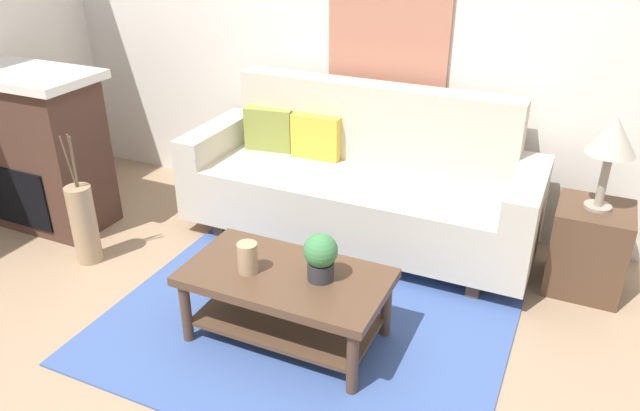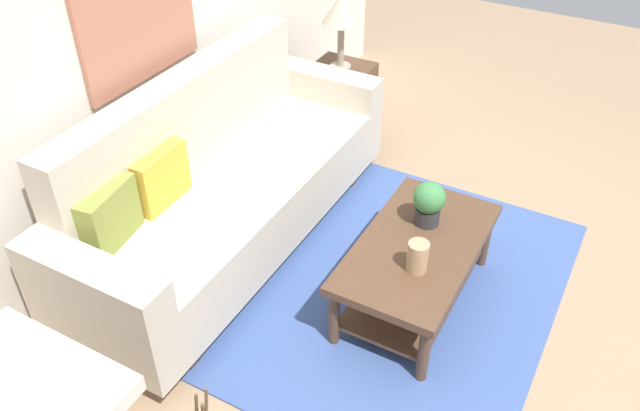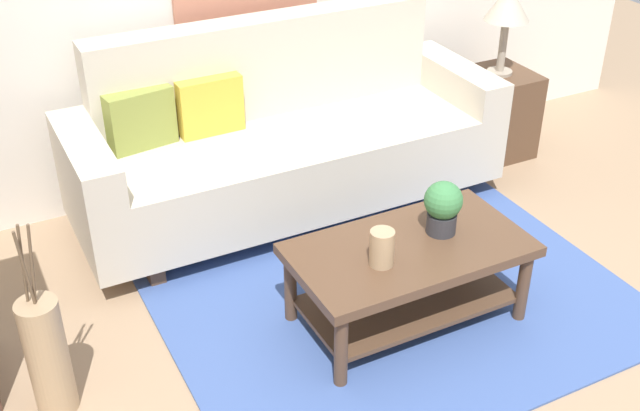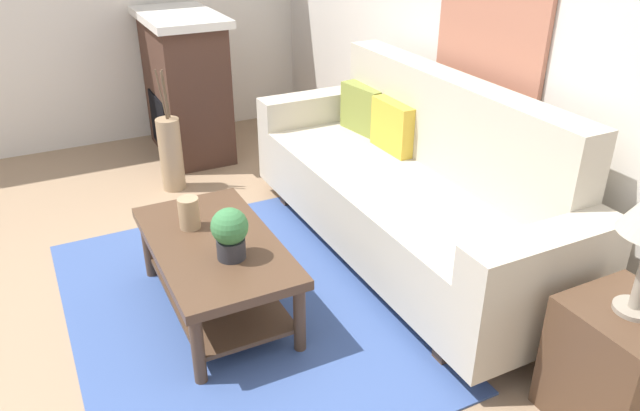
{
  "view_description": "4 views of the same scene",
  "coord_description": "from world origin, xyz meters",
  "px_view_note": "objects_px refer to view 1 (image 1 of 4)",
  "views": [
    {
      "loc": [
        1.27,
        -2.0,
        2.22
      ],
      "look_at": [
        -0.04,
        0.88,
        0.62
      ],
      "focal_mm": 34.35,
      "sensor_mm": 36.0,
      "label": 1
    },
    {
      "loc": [
        -2.61,
        -0.4,
        2.71
      ],
      "look_at": [
        -0.16,
        0.96,
        0.57
      ],
      "focal_mm": 36.59,
      "sensor_mm": 36.0,
      "label": 2
    },
    {
      "loc": [
        -1.78,
        -2.07,
        2.47
      ],
      "look_at": [
        -0.26,
        0.88,
        0.46
      ],
      "focal_mm": 44.66,
      "sensor_mm": 36.0,
      "label": 3
    },
    {
      "loc": [
        2.61,
        -0.31,
        2.02
      ],
      "look_at": [
        -0.11,
        1.06,
        0.45
      ],
      "focal_mm": 34.56,
      "sensor_mm": 36.0,
      "label": 4
    }
  ],
  "objects_px": {
    "framed_painting": "(388,21)",
    "throw_pillow_mustard": "(316,137)",
    "side_table": "(588,248)",
    "table_lamp": "(613,140)",
    "floor_vase": "(84,225)",
    "coffee_table": "(286,291)",
    "fireplace": "(40,149)",
    "tabletop_vase": "(248,258)",
    "potted_plant_tabletop": "(321,256)",
    "couch": "(359,184)",
    "throw_pillow_olive": "(269,129)"
  },
  "relations": [
    {
      "from": "throw_pillow_mustard",
      "to": "floor_vase",
      "type": "distance_m",
      "value": 1.7
    },
    {
      "from": "floor_vase",
      "to": "framed_painting",
      "type": "relative_size",
      "value": 0.63
    },
    {
      "from": "throw_pillow_olive",
      "to": "table_lamp",
      "type": "bearing_deg",
      "value": -2.96
    },
    {
      "from": "potted_plant_tabletop",
      "to": "floor_vase",
      "type": "relative_size",
      "value": 0.48
    },
    {
      "from": "throw_pillow_mustard",
      "to": "side_table",
      "type": "xyz_separation_m",
      "value": [
        1.91,
        -0.12,
        -0.4
      ]
    },
    {
      "from": "side_table",
      "to": "coffee_table",
      "type": "bearing_deg",
      "value": -139.82
    },
    {
      "from": "fireplace",
      "to": "framed_painting",
      "type": "xyz_separation_m",
      "value": [
        2.22,
        1.19,
        0.88
      ]
    },
    {
      "from": "fireplace",
      "to": "throw_pillow_mustard",
      "type": "bearing_deg",
      "value": 24.83
    },
    {
      "from": "fireplace",
      "to": "potted_plant_tabletop",
      "type": "bearing_deg",
      "value": -10.94
    },
    {
      "from": "tabletop_vase",
      "to": "potted_plant_tabletop",
      "type": "xyz_separation_m",
      "value": [
        0.38,
        0.1,
        0.06
      ]
    },
    {
      "from": "throw_pillow_olive",
      "to": "table_lamp",
      "type": "height_order",
      "value": "table_lamp"
    },
    {
      "from": "side_table",
      "to": "framed_painting",
      "type": "bearing_deg",
      "value": 163.18
    },
    {
      "from": "table_lamp",
      "to": "throw_pillow_olive",
      "type": "bearing_deg",
      "value": 177.04
    },
    {
      "from": "potted_plant_tabletop",
      "to": "couch",
      "type": "bearing_deg",
      "value": 101.7
    },
    {
      "from": "couch",
      "to": "throw_pillow_olive",
      "type": "xyz_separation_m",
      "value": [
        -0.78,
        0.12,
        0.25
      ]
    },
    {
      "from": "side_table",
      "to": "floor_vase",
      "type": "xyz_separation_m",
      "value": [
        -3.07,
        -1.06,
        -0.01
      ]
    },
    {
      "from": "coffee_table",
      "to": "table_lamp",
      "type": "relative_size",
      "value": 1.93
    },
    {
      "from": "framed_painting",
      "to": "throw_pillow_mustard",
      "type": "bearing_deg",
      "value": -138.7
    },
    {
      "from": "throw_pillow_mustard",
      "to": "floor_vase",
      "type": "bearing_deg",
      "value": -134.74
    },
    {
      "from": "throw_pillow_mustard",
      "to": "framed_painting",
      "type": "relative_size",
      "value": 0.41
    },
    {
      "from": "tabletop_vase",
      "to": "fireplace",
      "type": "height_order",
      "value": "fireplace"
    },
    {
      "from": "side_table",
      "to": "framed_painting",
      "type": "xyz_separation_m",
      "value": [
        -1.52,
        0.46,
        1.18
      ]
    },
    {
      "from": "couch",
      "to": "coffee_table",
      "type": "bearing_deg",
      "value": -87.32
    },
    {
      "from": "couch",
      "to": "throw_pillow_mustard",
      "type": "relative_size",
      "value": 6.79
    },
    {
      "from": "tabletop_vase",
      "to": "potted_plant_tabletop",
      "type": "distance_m",
      "value": 0.4
    },
    {
      "from": "throw_pillow_olive",
      "to": "floor_vase",
      "type": "height_order",
      "value": "throw_pillow_olive"
    },
    {
      "from": "table_lamp",
      "to": "floor_vase",
      "type": "relative_size",
      "value": 1.04
    },
    {
      "from": "potted_plant_tabletop",
      "to": "fireplace",
      "type": "bearing_deg",
      "value": 169.06
    },
    {
      "from": "table_lamp",
      "to": "floor_vase",
      "type": "height_order",
      "value": "table_lamp"
    },
    {
      "from": "potted_plant_tabletop",
      "to": "table_lamp",
      "type": "bearing_deg",
      "value": 43.43
    },
    {
      "from": "coffee_table",
      "to": "fireplace",
      "type": "xyz_separation_m",
      "value": [
        -2.28,
        0.51,
        0.27
      ]
    },
    {
      "from": "couch",
      "to": "side_table",
      "type": "height_order",
      "value": "couch"
    },
    {
      "from": "framed_painting",
      "to": "throw_pillow_olive",
      "type": "bearing_deg",
      "value": -156.28
    },
    {
      "from": "couch",
      "to": "framed_painting",
      "type": "xyz_separation_m",
      "value": [
        0.0,
        0.47,
        1.03
      ]
    },
    {
      "from": "side_table",
      "to": "floor_vase",
      "type": "relative_size",
      "value": 1.02
    },
    {
      "from": "throw_pillow_olive",
      "to": "fireplace",
      "type": "distance_m",
      "value": 1.68
    },
    {
      "from": "throw_pillow_olive",
      "to": "coffee_table",
      "type": "distance_m",
      "value": 1.63
    },
    {
      "from": "side_table",
      "to": "couch",
      "type": "bearing_deg",
      "value": -179.8
    },
    {
      "from": "throw_pillow_mustard",
      "to": "framed_painting",
      "type": "bearing_deg",
      "value": 41.3
    },
    {
      "from": "throw_pillow_mustard",
      "to": "fireplace",
      "type": "height_order",
      "value": "fireplace"
    },
    {
      "from": "coffee_table",
      "to": "floor_vase",
      "type": "distance_m",
      "value": 1.62
    },
    {
      "from": "throw_pillow_mustard",
      "to": "potted_plant_tabletop",
      "type": "relative_size",
      "value": 1.37
    },
    {
      "from": "throw_pillow_mustard",
      "to": "table_lamp",
      "type": "relative_size",
      "value": 0.63
    },
    {
      "from": "side_table",
      "to": "table_lamp",
      "type": "distance_m",
      "value": 0.71
    },
    {
      "from": "throw_pillow_olive",
      "to": "tabletop_vase",
      "type": "relative_size",
      "value": 2.12
    },
    {
      "from": "throw_pillow_olive",
      "to": "throw_pillow_mustard",
      "type": "height_order",
      "value": "same"
    },
    {
      "from": "table_lamp",
      "to": "framed_painting",
      "type": "relative_size",
      "value": 0.65
    },
    {
      "from": "tabletop_vase",
      "to": "framed_painting",
      "type": "xyz_separation_m",
      "value": [
        0.13,
        1.76,
        0.95
      ]
    },
    {
      "from": "framed_painting",
      "to": "potted_plant_tabletop",
      "type": "bearing_deg",
      "value": -81.51
    },
    {
      "from": "throw_pillow_mustard",
      "to": "side_table",
      "type": "relative_size",
      "value": 0.64
    }
  ]
}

